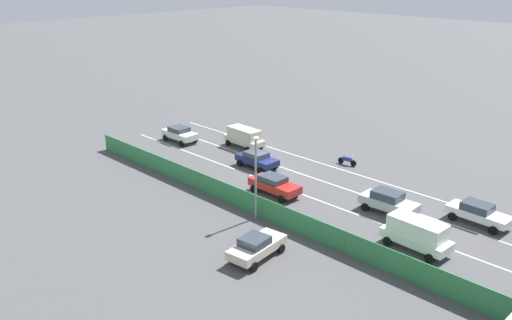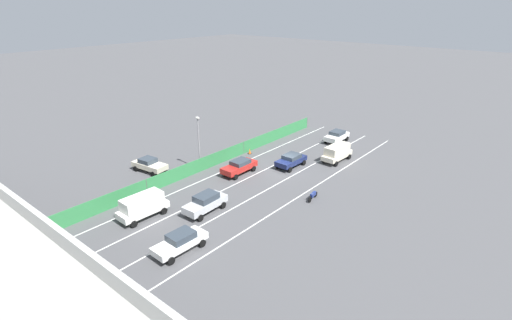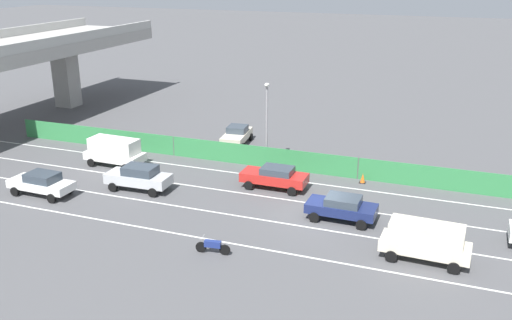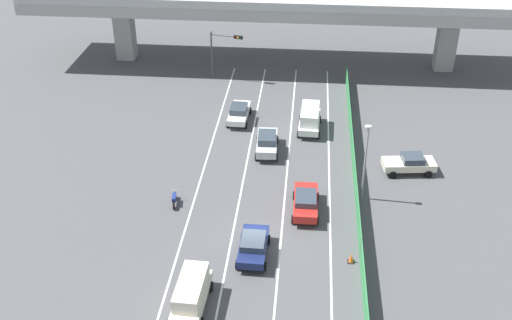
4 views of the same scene
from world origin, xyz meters
The scene contains 17 objects.
ground_plane centered at (0.00, 0.00, 0.00)m, with size 300.00×300.00×0.00m, color #4C4C4F.
lane_line_left_edge centered at (-5.27, 6.68, 0.00)m, with size 0.14×49.37×0.01m, color silver.
lane_line_mid_left centered at (-1.76, 6.68, 0.00)m, with size 0.14×49.37×0.01m, color silver.
lane_line_mid_right centered at (1.76, 6.68, 0.00)m, with size 0.14×49.37×0.01m, color silver.
lane_line_right_edge centered at (5.27, 6.68, 0.00)m, with size 0.14×49.37×0.01m, color silver.
green_fence centered at (7.26, 6.68, 0.82)m, with size 0.10×45.47×1.63m.
car_sedan_navy centered at (-0.05, -1.29, 0.88)m, with size 2.12×4.26×1.54m.
car_sedan_white centered at (-3.30, 18.58, 0.88)m, with size 2.04×4.62×1.59m.
car_van_cream centered at (-3.37, -6.47, 1.19)m, with size 2.14×4.68×2.07m.
car_van_white centered at (3.47, 17.34, 1.24)m, with size 2.18×4.75×2.19m.
car_sedan_silver centered at (-0.18, 12.91, 0.97)m, with size 2.10×4.58×1.76m.
car_hatchback_white centered at (0.19, -12.84, 0.91)m, with size 2.07×4.24×1.61m.
car_sedan_red centered at (3.40, 4.20, 0.90)m, with size 2.01×4.61×1.58m.
motorcycle centered at (-6.69, 4.30, 0.46)m, with size 0.60×1.95×0.93m.
parked_sedan_cream centered at (11.87, 10.58, 0.88)m, with size 4.50×2.44×1.60m.
street_lamp centered at (7.74, 6.37, 3.99)m, with size 0.60×0.36×6.49m.
traffic_cone centered at (6.63, -1.36, 0.33)m, with size 0.47×0.47×0.70m.
Camera 1 is at (34.13, 32.83, 18.23)m, focal length 38.31 mm.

